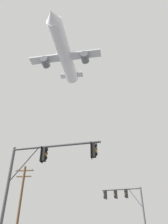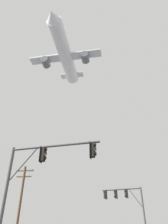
% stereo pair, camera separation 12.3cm
% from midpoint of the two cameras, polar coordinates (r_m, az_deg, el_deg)
% --- Properties ---
extents(signal_pole_near, '(6.05, 1.05, 6.62)m').
position_cam_midpoint_polar(signal_pole_near, '(14.07, -12.12, -14.91)').
color(signal_pole_near, '#4C4C51').
rests_on(signal_pole_near, ground).
extents(signal_pole_far, '(4.61, 1.08, 6.55)m').
position_cam_midpoint_polar(signal_pole_far, '(27.09, 11.25, -22.59)').
color(signal_pole_far, '#4C4C51').
rests_on(signal_pole_far, ground).
extents(utility_pole, '(2.20, 0.28, 8.85)m').
position_cam_midpoint_polar(utility_pole, '(26.67, -16.97, -22.40)').
color(utility_pole, brown).
rests_on(utility_pole, ground).
extents(airplane, '(20.06, 25.97, 7.08)m').
position_cam_midpoint_polar(airplane, '(60.74, -5.34, 15.24)').
color(airplane, white).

